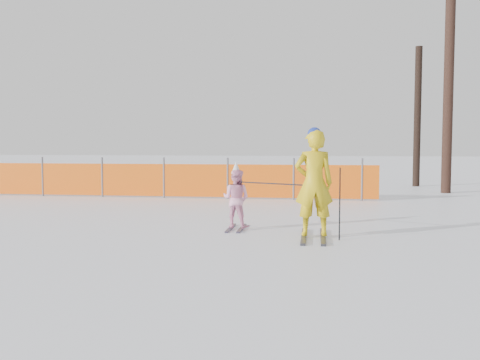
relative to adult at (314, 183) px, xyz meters
name	(u,v)px	position (x,y,z in m)	size (l,w,h in m)	color
ground	(236,237)	(-1.39, -0.13, -0.99)	(120.00, 120.00, 0.00)	white
adult	(314,183)	(0.00, 0.00, 0.00)	(0.75, 1.64, 1.98)	black
child	(236,198)	(-1.52, 0.75, -0.38)	(0.65, 1.02, 1.34)	black
ski_poles	(303,193)	(-0.19, 0.11, -0.19)	(1.88, 0.92, 1.27)	black
safety_fence	(109,179)	(-6.39, 6.37, -0.43)	(16.52, 0.06, 1.25)	#595960
tree_trunks	(451,107)	(4.83, 10.64, 1.98)	(3.64, 3.13, 6.54)	#301C15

